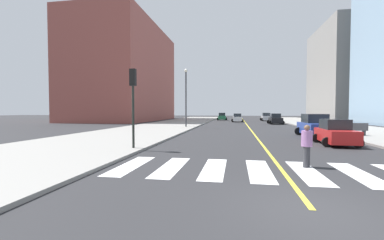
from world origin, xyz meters
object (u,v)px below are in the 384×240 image
car_green_second (222,117)px  car_red_fourth (336,133)px  car_blue_fifth (315,126)px  street_lamp (186,93)px  traffic_light_far_corner (133,92)px  car_silver_sixth (266,117)px  car_black_nearest (275,119)px  park_bench (356,129)px  pedestrian_crossing (307,144)px  car_white_third (237,118)px

car_green_second → car_red_fourth: 44.95m
car_blue_fifth → street_lamp: 17.44m
car_green_second → car_blue_fifth: (10.40, -38.11, 0.13)m
traffic_light_far_corner → street_lamp: bearing=92.1°
car_red_fourth → car_silver_sixth: 41.14m
car_black_nearest → car_red_fourth: 27.34m
car_green_second → traffic_light_far_corner: (-2.75, -48.43, 2.62)m
car_silver_sixth → park_bench: (3.81, -35.25, -0.17)m
pedestrian_crossing → street_lamp: size_ratio=0.23×
car_blue_fifth → car_silver_sixth: bearing=-90.7°
car_red_fourth → street_lamp: size_ratio=0.51×
car_green_second → street_lamp: size_ratio=0.52×
park_bench → car_red_fourth: bearing=144.5°
car_red_fourth → car_silver_sixth: car_silver_sixth is taller
car_silver_sixth → park_bench: car_silver_sixth is taller
park_bench → street_lamp: bearing=58.4°
car_black_nearest → car_blue_fifth: car_blue_fifth is taller
car_black_nearest → street_lamp: street_lamp is taller
car_white_third → car_blue_fifth: (6.80, -28.66, 0.15)m
car_white_third → car_silver_sixth: car_silver_sixth is taller
car_black_nearest → traffic_light_far_corner: bearing=67.3°
car_blue_fifth → car_white_third: bearing=-77.8°
park_bench → car_white_third: bearing=17.3°
car_green_second → traffic_light_far_corner: size_ratio=0.87×
car_white_third → street_lamp: (-7.08, -18.81, 3.95)m
pedestrian_crossing → traffic_light_far_corner: bearing=108.4°
car_black_nearest → pedestrian_crossing: bearing=82.9°
traffic_light_far_corner → park_bench: bearing=32.2°
traffic_light_far_corner → car_white_third: bearing=80.7°
car_black_nearest → car_white_third: (-6.50, 7.01, -0.05)m
car_green_second → car_silver_sixth: size_ratio=0.99×
park_bench → pedestrian_crossing: size_ratio=1.02×
car_green_second → car_red_fourth: size_ratio=1.01×
car_green_second → park_bench: size_ratio=2.23×
car_blue_fifth → park_bench: (3.51, 0.19, -0.28)m
car_black_nearest → park_bench: car_black_nearest is taller
car_black_nearest → street_lamp: bearing=40.2°
park_bench → car_silver_sixth: bearing=3.6°
car_green_second → pedestrian_crossing: 51.95m
car_red_fourth → car_black_nearest: bearing=-88.7°
traffic_light_far_corner → street_lamp: 20.23m
car_silver_sixth → car_black_nearest: bearing=89.7°
car_green_second → car_white_third: bearing=-70.6°
car_blue_fifth → street_lamp: bearing=-36.6°
car_silver_sixth → car_white_third: bearing=45.9°
car_green_second → car_blue_fifth: bearing=-76.2°
car_black_nearest → traffic_light_far_corner: 34.55m
car_white_third → pedestrian_crossing: pedestrian_crossing is taller
car_red_fourth → park_bench: (3.81, 5.88, -0.14)m
car_red_fourth → street_lamp: 21.02m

